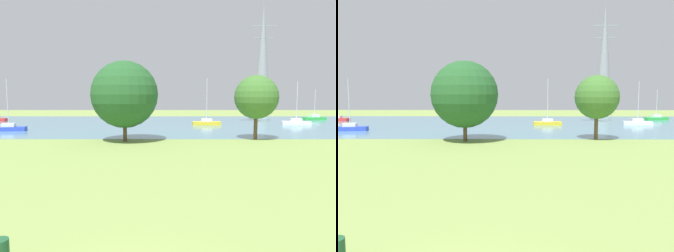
{
  "view_description": "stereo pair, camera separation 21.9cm",
  "coord_description": "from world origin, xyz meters",
  "views": [
    {
      "loc": [
        1.13,
        -7.8,
        5.28
      ],
      "look_at": [
        1.03,
        16.93,
        2.86
      ],
      "focal_mm": 34.39,
      "sensor_mm": 36.0,
      "label": 1
    },
    {
      "loc": [
        1.35,
        -7.8,
        5.28
      ],
      "look_at": [
        1.03,
        16.93,
        2.86
      ],
      "focal_mm": 34.39,
      "sensor_mm": 36.0,
      "label": 2
    }
  ],
  "objects": [
    {
      "name": "litter_bin",
      "position": [
        -4.12,
        1.77,
        0.4
      ],
      "size": [
        0.56,
        0.56,
        0.8
      ],
      "primitive_type": "cylinder",
      "color": "#1E512D",
      "rests_on": "ground"
    },
    {
      "name": "sailboat_green",
      "position": [
        31.6,
        58.92,
        0.45
      ],
      "size": [
        5.0,
        2.39,
        6.27
      ],
      "color": "green",
      "rests_on": "water_surface"
    },
    {
      "name": "tree_mid_shore",
      "position": [
        11.45,
        29.86,
        4.98
      ],
      "size": [
        5.13,
        5.13,
        7.56
      ],
      "color": "brown",
      "rests_on": "ground"
    },
    {
      "name": "sailboat_blue",
      "position": [
        -22.07,
        38.65,
        0.47
      ],
      "size": [
        4.97,
        2.21,
        7.54
      ],
      "color": "blue",
      "rests_on": "water_surface"
    },
    {
      "name": "sailboat_white",
      "position": [
        23.55,
        48.14,
        0.47
      ],
      "size": [
        4.98,
        2.28,
        7.5
      ],
      "color": "white",
      "rests_on": "water_surface"
    },
    {
      "name": "tree_west_near",
      "position": [
        -3.73,
        28.23,
        5.29
      ],
      "size": [
        7.51,
        7.51,
        9.05
      ],
      "color": "brown",
      "rests_on": "ground"
    },
    {
      "name": "electricity_pylon",
      "position": [
        25.37,
        75.76,
        14.17
      ],
      "size": [
        6.4,
        4.4,
        28.32
      ],
      "color": "gray",
      "rests_on": "ground"
    },
    {
      "name": "ground_plane",
      "position": [
        0.0,
        22.0,
        0.0
      ],
      "size": [
        160.0,
        160.0,
        0.0
      ],
      "primitive_type": "plane",
      "color": "#7F994C"
    },
    {
      "name": "sailboat_yellow",
      "position": [
        7.81,
        47.6,
        0.48
      ],
      "size": [
        4.83,
        1.6,
        8.01
      ],
      "color": "yellow",
      "rests_on": "water_surface"
    },
    {
      "name": "water_surface",
      "position": [
        0.0,
        50.0,
        0.01
      ],
      "size": [
        140.0,
        40.0,
        0.02
      ],
      "primitive_type": "cube",
      "color": "#57869A",
      "rests_on": "ground"
    }
  ]
}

